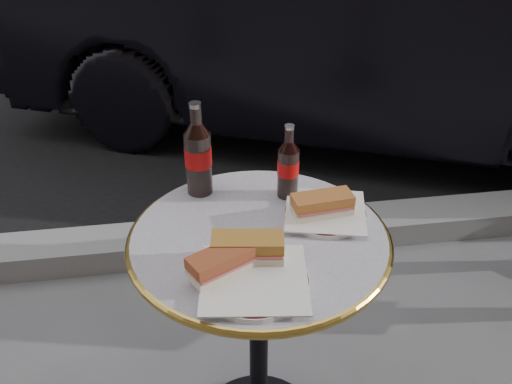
{
  "coord_description": "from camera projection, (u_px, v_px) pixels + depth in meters",
  "views": [
    {
      "loc": [
        -0.17,
        -1.06,
        1.53
      ],
      "look_at": [
        0.0,
        0.05,
        0.82
      ],
      "focal_mm": 40.0,
      "sensor_mm": 36.0,
      "label": 1
    }
  ],
  "objects": [
    {
      "name": "asphalt_road",
      "position": [
        185.0,
        7.0,
        5.9
      ],
      "size": [
        40.0,
        8.0,
        0.0
      ],
      "primitive_type": "cube",
      "color": "black",
      "rests_on": "ground"
    },
    {
      "name": "curb",
      "position": [
        227.0,
        239.0,
        2.45
      ],
      "size": [
        40.0,
        0.2,
        0.12
      ],
      "primitive_type": "cube",
      "color": "gray",
      "rests_on": "ground"
    },
    {
      "name": "bistro_table",
      "position": [
        259.0,
        345.0,
        1.53
      ],
      "size": [
        0.62,
        0.62,
        0.73
      ],
      "primitive_type": null,
      "color": "#BAB2C4",
      "rests_on": "ground"
    },
    {
      "name": "plate_left",
      "position": [
        254.0,
        282.0,
        1.18
      ],
      "size": [
        0.29,
        0.29,
        0.01
      ],
      "primitive_type": "cylinder",
      "rotation": [
        0.0,
        0.0,
        -0.31
      ],
      "color": "white",
      "rests_on": "bistro_table"
    },
    {
      "name": "plate_right",
      "position": [
        325.0,
        213.0,
        1.4
      ],
      "size": [
        0.27,
        0.27,
        0.01
      ],
      "primitive_type": "cylinder",
      "rotation": [
        0.0,
        0.0,
        -0.42
      ],
      "color": "silver",
      "rests_on": "bistro_table"
    },
    {
      "name": "sandwich_left_a",
      "position": [
        222.0,
        263.0,
        1.19
      ],
      "size": [
        0.16,
        0.13,
        0.05
      ],
      "primitive_type": "cube",
      "rotation": [
        0.0,
        0.0,
        0.49
      ],
      "color": "#984526",
      "rests_on": "plate_left"
    },
    {
      "name": "sandwich_left_b",
      "position": [
        248.0,
        249.0,
        1.22
      ],
      "size": [
        0.16,
        0.09,
        0.05
      ],
      "primitive_type": "cube",
      "rotation": [
        0.0,
        0.0,
        -0.15
      ],
      "color": "#AC702B",
      "rests_on": "plate_left"
    },
    {
      "name": "sandwich_right",
      "position": [
        322.0,
        206.0,
        1.37
      ],
      "size": [
        0.15,
        0.08,
        0.05
      ],
      "primitive_type": "cube",
      "rotation": [
        0.0,
        0.0,
        0.11
      ],
      "color": "#AE622C",
      "rests_on": "plate_right"
    },
    {
      "name": "cola_bottle_left",
      "position": [
        198.0,
        149.0,
        1.43
      ],
      "size": [
        0.08,
        0.08,
        0.25
      ],
      "primitive_type": null,
      "rotation": [
        0.0,
        0.0,
        0.1
      ],
      "color": "black",
      "rests_on": "bistro_table"
    },
    {
      "name": "cola_bottle_right",
      "position": [
        288.0,
        161.0,
        1.43
      ],
      "size": [
        0.07,
        0.07,
        0.2
      ],
      "primitive_type": null,
      "rotation": [
        0.0,
        0.0,
        0.44
      ],
      "color": "black",
      "rests_on": "bistro_table"
    },
    {
      "name": "cola_glass",
      "position": [
        198.0,
        164.0,
        1.48
      ],
      "size": [
        0.08,
        0.08,
        0.14
      ],
      "primitive_type": "cylinder",
      "rotation": [
        0.0,
        0.0,
        -0.22
      ],
      "color": "black",
      "rests_on": "bistro_table"
    },
    {
      "name": "parked_car",
      "position": [
        363.0,
        20.0,
        3.16
      ],
      "size": [
        2.8,
        4.18,
        1.3
      ],
      "primitive_type": "imported",
      "rotation": [
        0.0,
        0.0,
        1.17
      ],
      "color": "black",
      "rests_on": "ground"
    }
  ]
}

